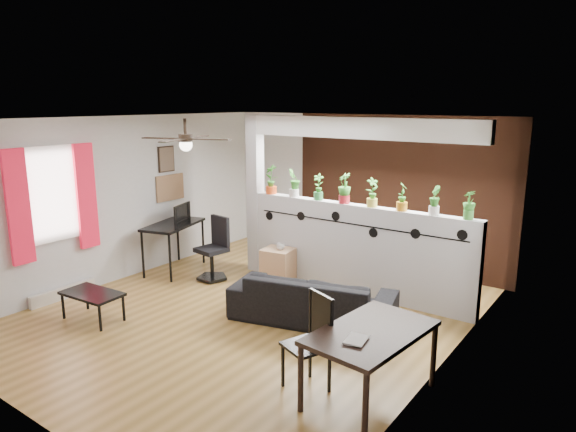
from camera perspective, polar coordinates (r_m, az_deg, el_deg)
The scene contains 29 objects.
room_shell at distance 6.72m, azimuth -4.39°, elevation -0.45°, with size 6.30×7.10×2.90m.
partition_wall at distance 7.66m, azimuth 7.60°, elevation -3.73°, with size 3.60×0.18×1.35m, color #BCBCC1.
ceiling_header at distance 7.36m, azimuth 8.01°, elevation 9.66°, with size 3.60×0.18×0.30m, color white.
pier_column at distance 8.55m, azimuth -3.63°, elevation 2.39°, with size 0.22×0.20×2.60m, color #BCBCC1.
brick_panel at distance 8.81m, azimuth 12.26°, elevation 2.44°, with size 3.90×0.05×2.60m, color brown.
vine_decal at distance 7.47m, azimuth 7.35°, elevation -0.92°, with size 3.31×0.01×0.30m.
window_assembly at distance 7.88m, azimuth -24.68°, elevation 1.92°, with size 0.09×1.30×1.55m.
baseboard_heater at distance 8.23m, azimuth -23.71°, elevation -7.84°, with size 0.08×1.00×0.18m, color silver.
corkboard at distance 9.15m, azimuth -12.97°, elevation 3.10°, with size 0.03×0.60×0.45m, color brown.
framed_art at distance 9.06m, azimuth -13.37°, elevation 6.18°, with size 0.03×0.34×0.44m.
ceiling_fan at distance 6.90m, azimuth -11.31°, elevation 8.21°, with size 1.19×1.19×0.43m.
potted_plant_0 at distance 8.29m, azimuth -1.89°, elevation 4.22°, with size 0.25×0.29×0.48m.
potted_plant_1 at distance 8.03m, azimuth 0.67°, elevation 3.80°, with size 0.24×0.27×0.44m.
potted_plant_2 at distance 7.79m, azimuth 3.40°, elevation 3.35°, with size 0.24×0.21×0.40m.
potted_plant_3 at distance 7.56m, azimuth 6.30°, elevation 3.19°, with size 0.29×0.28×0.45m.
potted_plant_4 at distance 7.35m, azimuth 9.36°, elevation 2.73°, with size 0.26×0.27×0.42m.
potted_plant_5 at distance 7.17m, azimuth 12.59°, elevation 2.33°, with size 0.24×0.26×0.42m.
potted_plant_6 at distance 7.01m, azimuth 15.97°, elevation 1.80°, with size 0.21×0.24×0.39m.
potted_plant_7 at distance 6.88m, azimuth 19.49°, elevation 1.26°, with size 0.22×0.23×0.37m.
sofa at distance 6.79m, azimuth 2.75°, elevation -9.18°, with size 2.02×0.80×0.59m, color black.
cube_shelf at distance 8.11m, azimuth -1.11°, elevation -5.59°, with size 0.46×0.41×0.56m, color tan.
cup at distance 7.98m, azimuth -0.83°, elevation -3.40°, with size 0.13×0.13×0.10m, color gray.
computer_desk at distance 8.81m, azimuth -12.63°, elevation -1.30°, with size 0.87×1.25×0.82m.
monitor at distance 8.87m, azimuth -11.96°, elevation -0.09°, with size 0.05×0.30×0.17m, color black.
office_chair at distance 8.33m, azimuth -8.16°, elevation -4.05°, with size 0.52×0.52×1.00m.
dining_table at distance 5.05m, azimuth 9.22°, elevation -13.19°, with size 0.93×1.38×0.71m.
book at distance 4.81m, azimuth 6.51°, elevation -13.31°, with size 0.18×0.25×0.02m, color gray.
folding_chair at distance 5.20m, azimuth 2.87°, elevation -12.91°, with size 0.51×0.51×0.98m.
coffee_table at distance 7.25m, azimuth -20.93°, elevation -8.23°, with size 0.84×0.51×0.38m.
Camera 1 is at (4.22, -5.00, 2.82)m, focal length 32.00 mm.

